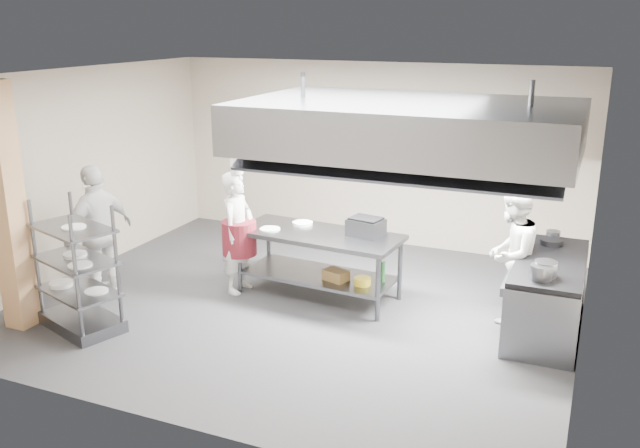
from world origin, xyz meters
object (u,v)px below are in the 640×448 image
at_px(griddle, 366,227).
at_px(chef_head, 238,233).
at_px(pass_rack, 76,267).
at_px(stockpot, 546,269).
at_px(cooking_range, 547,297).
at_px(island, 319,265).
at_px(chef_plating, 99,232).
at_px(chef_line, 511,255).

bearing_deg(griddle, chef_head, -156.68).
distance_m(pass_rack, chef_head, 2.17).
xyz_separation_m(pass_rack, stockpot, (5.23, 1.59, 0.19)).
bearing_deg(stockpot, cooking_range, 88.60).
bearing_deg(island, pass_rack, -133.59).
bearing_deg(stockpot, island, 170.95).
height_order(pass_rack, stockpot, pass_rack).
distance_m(griddle, stockpot, 2.40).
relative_size(chef_head, chef_plating, 0.92).
height_order(island, chef_plating, chef_plating).
xyz_separation_m(cooking_range, chef_head, (-4.06, -0.36, 0.42)).
relative_size(griddle, stockpot, 1.77).
bearing_deg(island, griddle, 17.20).
distance_m(cooking_range, griddle, 2.42).
xyz_separation_m(island, chef_head, (-1.10, -0.24, 0.39)).
bearing_deg(chef_head, island, -77.13).
bearing_deg(griddle, island, -156.37).
bearing_deg(chef_plating, pass_rack, 35.77).
bearing_deg(chef_plating, island, 123.09).
distance_m(pass_rack, cooking_range, 5.69).
bearing_deg(island, chef_line, 10.21).
relative_size(chef_plating, stockpot, 7.33).
xyz_separation_m(chef_plating, griddle, (3.34, 1.27, 0.10)).
distance_m(island, stockpot, 3.03).
xyz_separation_m(cooking_range, chef_plating, (-5.68, -1.25, 0.50)).
height_order(chef_plating, griddle, chef_plating).
relative_size(pass_rack, cooking_range, 0.80).
bearing_deg(pass_rack, griddle, 56.30).
relative_size(chef_head, stockpot, 6.74).
distance_m(island, chef_head, 1.19).
distance_m(chef_head, chef_plating, 1.85).
relative_size(island, pass_rack, 1.39).
bearing_deg(chef_head, stockpot, -92.71).
xyz_separation_m(island, cooking_range, (2.96, 0.12, -0.04)).
distance_m(chef_line, griddle, 1.87).
distance_m(island, chef_line, 2.52).
bearing_deg(griddle, stockpot, -3.87).
bearing_deg(chef_plating, chef_line, 115.44).
xyz_separation_m(pass_rack, griddle, (2.90, 2.20, 0.22)).
bearing_deg(cooking_range, griddle, 179.52).
xyz_separation_m(chef_head, chef_line, (3.58, 0.49, 0.01)).
bearing_deg(pass_rack, chef_plating, 134.38).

